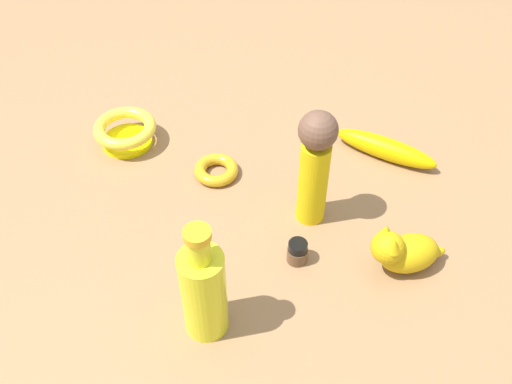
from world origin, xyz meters
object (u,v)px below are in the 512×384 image
Objects in this scene: banana at (385,148)px; person_figure_adult at (315,164)px; bottle_tall at (204,290)px; nail_polish_jar at (297,252)px; bangle at (216,170)px; cat_figurine at (403,251)px; bowl at (125,131)px.

person_figure_adult is at bearing 74.50° from banana.
nail_polish_jar is at bearing 109.59° from bottle_tall.
person_figure_adult is 0.27m from bottle_tall.
bangle is (-0.07, -0.31, -0.01)m from banana.
person_figure_adult reaches higher than cat_figurine.
nail_polish_jar is at bearing 83.69° from banana.
bowl is at bearing -153.26° from nail_polish_jar.
cat_figurine is 0.57m from bowl.
bowl is (-0.30, -0.25, -0.09)m from person_figure_adult.
cat_figurine is at bearing 87.99° from bottle_tall.
cat_figurine is 0.26m from banana.
bottle_tall is (0.06, -0.17, 0.07)m from nail_polish_jar.
bowl is (-0.22, -0.45, 0.01)m from banana.
banana is at bearing 122.96° from nail_polish_jar.
banana is 0.32m from bangle.
cat_figurine is 3.28× the size of nail_polish_jar.
bowl is (-0.45, -0.34, -0.01)m from cat_figurine.
bowl reaches higher than banana.
nail_polish_jar is at bearing 26.74° from bowl.
person_figure_adult is 2.69× the size of bangle.
cat_figurine reaches higher than bowl.
cat_figurine is at bearing 115.87° from banana.
bottle_tall is (0.14, -0.23, -0.04)m from person_figure_adult.
bottle_tall is at bearing 78.72° from banana.
nail_polish_jar is at bearing -116.20° from cat_figurine.
person_figure_adult reaches higher than banana.
bangle is 0.20m from bowl.
bottle_tall reaches higher than cat_figurine.
nail_polish_jar is 0.24m from bangle.
person_figure_adult is at bearing 121.35° from bottle_tall.
bangle is at bearing -142.82° from person_figure_adult.
bottle_tall is at bearing 2.89° from bowl.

